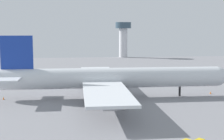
{
  "coord_description": "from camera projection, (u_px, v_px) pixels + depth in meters",
  "views": [
    {
      "loc": [
        -10.6,
        -97.65,
        21.13
      ],
      "look_at": [
        0.0,
        0.0,
        8.72
      ],
      "focal_mm": 51.46,
      "sensor_mm": 36.0,
      "label": 1
    }
  ],
  "objects": [
    {
      "name": "ground_plane",
      "position": [
        112.0,
        98.0,
        100.1
      ],
      "size": [
        294.44,
        294.44,
        0.0
      ],
      "primitive_type": "plane",
      "color": "gray"
    },
    {
      "name": "cargo_airplane",
      "position": [
        110.0,
        78.0,
        99.28
      ],
      "size": [
        73.61,
        68.81,
        19.37
      ],
      "color": "silver",
      "rests_on": "ground_plane"
    },
    {
      "name": "maintenance_van",
      "position": [
        134.0,
        81.0,
        125.69
      ],
      "size": [
        4.15,
        4.31,
        2.08
      ],
      "color": "white",
      "rests_on": "ground_plane"
    },
    {
      "name": "safety_cone_nose",
      "position": [
        210.0,
        93.0,
        106.15
      ],
      "size": [
        0.55,
        0.55,
        0.79
      ],
      "primitive_type": "cone",
      "color": "orange",
      "rests_on": "ground_plane"
    },
    {
      "name": "safety_cone_tail",
      "position": [
        3.0,
        98.0,
        97.43
      ],
      "size": [
        0.55,
        0.55,
        0.78
      ],
      "primitive_type": "cone",
      "color": "orange",
      "rests_on": "ground_plane"
    },
    {
      "name": "control_tower",
      "position": [
        123.0,
        35.0,
        244.41
      ],
      "size": [
        11.93,
        11.93,
        26.65
      ],
      "color": "silver",
      "rests_on": "ground_plane"
    }
  ]
}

